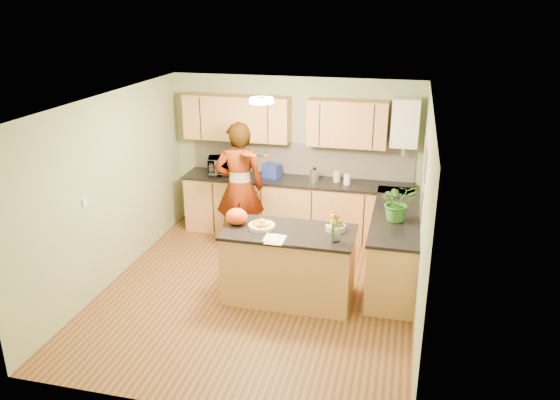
# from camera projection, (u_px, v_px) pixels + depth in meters

# --- Properties ---
(floor) EXTENTS (4.50, 4.50, 0.00)m
(floor) POSITION_uv_depth(u_px,v_px,m) (257.00, 292.00, 7.16)
(floor) COLOR #583019
(floor) RESTS_ON ground
(ceiling) EXTENTS (4.00, 4.50, 0.02)m
(ceiling) POSITION_uv_depth(u_px,v_px,m) (254.00, 101.00, 6.29)
(ceiling) COLOR white
(ceiling) RESTS_ON wall_back
(wall_back) EXTENTS (4.00, 0.02, 2.50)m
(wall_back) POSITION_uv_depth(u_px,v_px,m) (294.00, 155.00, 8.78)
(wall_back) COLOR gray
(wall_back) RESTS_ON floor
(wall_front) EXTENTS (4.00, 0.02, 2.50)m
(wall_front) POSITION_uv_depth(u_px,v_px,m) (184.00, 292.00, 4.67)
(wall_front) COLOR gray
(wall_front) RESTS_ON floor
(wall_left) EXTENTS (0.02, 4.50, 2.50)m
(wall_left) POSITION_uv_depth(u_px,v_px,m) (110.00, 190.00, 7.17)
(wall_left) COLOR gray
(wall_left) RESTS_ON floor
(wall_right) EXTENTS (0.02, 4.50, 2.50)m
(wall_right) POSITION_uv_depth(u_px,v_px,m) (423.00, 217.00, 6.28)
(wall_right) COLOR gray
(wall_right) RESTS_ON floor
(back_counter) EXTENTS (3.64, 0.62, 0.94)m
(back_counter) POSITION_uv_depth(u_px,v_px,m) (296.00, 207.00, 8.75)
(back_counter) COLOR #B18947
(back_counter) RESTS_ON floor
(right_counter) EXTENTS (0.62, 2.24, 0.94)m
(right_counter) POSITION_uv_depth(u_px,v_px,m) (395.00, 245.00, 7.40)
(right_counter) COLOR #B18947
(right_counter) RESTS_ON floor
(splashback) EXTENTS (3.60, 0.02, 0.52)m
(splashback) POSITION_uv_depth(u_px,v_px,m) (300.00, 159.00, 8.76)
(splashback) COLOR beige
(splashback) RESTS_ON back_counter
(upper_cabinets) EXTENTS (3.20, 0.34, 0.70)m
(upper_cabinets) POSITION_uv_depth(u_px,v_px,m) (281.00, 120.00, 8.45)
(upper_cabinets) COLOR #B18947
(upper_cabinets) RESTS_ON wall_back
(boiler) EXTENTS (0.40, 0.30, 0.86)m
(boiler) POSITION_uv_depth(u_px,v_px,m) (405.00, 123.00, 8.03)
(boiler) COLOR white
(boiler) RESTS_ON wall_back
(window_right) EXTENTS (0.01, 1.30, 1.05)m
(window_right) POSITION_uv_depth(u_px,v_px,m) (424.00, 177.00, 6.73)
(window_right) COLOR white
(window_right) RESTS_ON wall_right
(light_switch) EXTENTS (0.02, 0.09, 0.09)m
(light_switch) POSITION_uv_depth(u_px,v_px,m) (85.00, 202.00, 6.60)
(light_switch) COLOR white
(light_switch) RESTS_ON wall_left
(ceiling_lamp) EXTENTS (0.30, 0.30, 0.07)m
(ceiling_lamp) POSITION_uv_depth(u_px,v_px,m) (261.00, 100.00, 6.58)
(ceiling_lamp) COLOR #FFEABF
(ceiling_lamp) RESTS_ON ceiling
(peninsula_island) EXTENTS (1.62, 0.83, 0.93)m
(peninsula_island) POSITION_uv_depth(u_px,v_px,m) (289.00, 265.00, 6.87)
(peninsula_island) COLOR #B18947
(peninsula_island) RESTS_ON floor
(fruit_dish) EXTENTS (0.33, 0.33, 0.12)m
(fruit_dish) POSITION_uv_depth(u_px,v_px,m) (262.00, 225.00, 6.77)
(fruit_dish) COLOR beige
(fruit_dish) RESTS_ON peninsula_island
(orange_bowl) EXTENTS (0.24, 0.24, 0.14)m
(orange_bowl) POSITION_uv_depth(u_px,v_px,m) (335.00, 226.00, 6.71)
(orange_bowl) COLOR beige
(orange_bowl) RESTS_ON peninsula_island
(flower_vase) EXTENTS (0.23, 0.23, 0.43)m
(flower_vase) POSITION_uv_depth(u_px,v_px,m) (336.00, 219.00, 6.32)
(flower_vase) COLOR silver
(flower_vase) RESTS_ON peninsula_island
(orange_bag) EXTENTS (0.31, 0.28, 0.21)m
(orange_bag) POSITION_uv_depth(u_px,v_px,m) (237.00, 216.00, 6.87)
(orange_bag) COLOR #FF4F15
(orange_bag) RESTS_ON peninsula_island
(papers) EXTENTS (0.21, 0.29, 0.01)m
(papers) POSITION_uv_depth(u_px,v_px,m) (275.00, 239.00, 6.46)
(papers) COLOR white
(papers) RESTS_ON peninsula_island
(violinist) EXTENTS (0.81, 0.63, 1.98)m
(violinist) POSITION_uv_depth(u_px,v_px,m) (240.00, 188.00, 8.05)
(violinist) COLOR tan
(violinist) RESTS_ON floor
(violin) EXTENTS (0.58, 0.51, 0.15)m
(violin) POSITION_uv_depth(u_px,v_px,m) (247.00, 154.00, 7.60)
(violin) COLOR #4A1404
(violin) RESTS_ON violinist
(microwave) EXTENTS (0.58, 0.47, 0.28)m
(microwave) POSITION_uv_depth(u_px,v_px,m) (224.00, 166.00, 8.82)
(microwave) COLOR white
(microwave) RESTS_ON back_counter
(blue_box) EXTENTS (0.31, 0.26, 0.21)m
(blue_box) POSITION_uv_depth(u_px,v_px,m) (272.00, 171.00, 8.67)
(blue_box) COLOR navy
(blue_box) RESTS_ON back_counter
(kettle) EXTENTS (0.14, 0.14, 0.26)m
(kettle) POSITION_uv_depth(u_px,v_px,m) (314.00, 175.00, 8.47)
(kettle) COLOR silver
(kettle) RESTS_ON back_counter
(jar_cream) EXTENTS (0.13, 0.13, 0.17)m
(jar_cream) POSITION_uv_depth(u_px,v_px,m) (337.00, 176.00, 8.47)
(jar_cream) COLOR beige
(jar_cream) RESTS_ON back_counter
(jar_white) EXTENTS (0.14, 0.14, 0.16)m
(jar_white) POSITION_uv_depth(u_px,v_px,m) (347.00, 179.00, 8.34)
(jar_white) COLOR white
(jar_white) RESTS_ON back_counter
(potted_plant) EXTENTS (0.55, 0.52, 0.50)m
(potted_plant) POSITION_uv_depth(u_px,v_px,m) (398.00, 202.00, 6.92)
(potted_plant) COLOR #317828
(potted_plant) RESTS_ON right_counter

